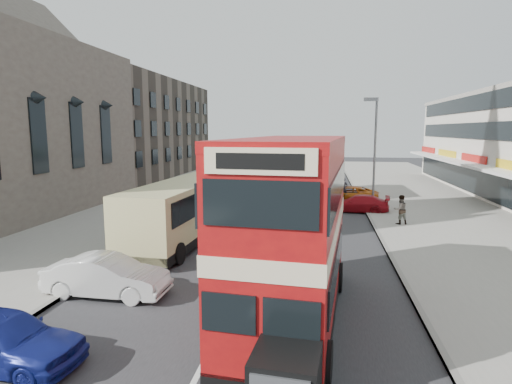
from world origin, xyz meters
The scene contains 17 objects.
ground centered at (0.00, 0.00, 0.00)m, with size 160.00×160.00×0.00m, color #28282B.
road_surface centered at (0.00, 20.00, 0.01)m, with size 12.00×90.00×0.01m, color #28282B.
pavement_right centered at (12.00, 20.00, 0.07)m, with size 12.00×90.00×0.15m, color gray.
pavement_left centered at (-12.00, 20.00, 0.07)m, with size 12.00×90.00×0.15m, color gray.
kerb_left centered at (-6.10, 20.00, 0.07)m, with size 0.20×90.00×0.16m, color gray.
kerb_right centered at (6.10, 20.00, 0.07)m, with size 0.20×90.00×0.16m, color gray.
brick_terrace centered at (-22.00, 38.00, 6.00)m, with size 14.00×28.00×12.00m, color #66594C.
street_lamp centered at (6.52, 18.00, 4.78)m, with size 1.00×0.20×8.12m.
bus_main centered at (2.02, -0.69, 2.88)m, with size 3.45×10.10×5.46m.
bus_second centered at (2.66, 23.74, 2.63)m, with size 2.60×9.07×4.99m.
coach centered at (-4.36, 8.28, 1.72)m, with size 3.42×11.15×2.92m.
car_left_near centered at (-4.96, -4.35, 0.72)m, with size 1.71×4.25×1.45m, color navy.
car_left_front centered at (-4.61, 0.27, 0.73)m, with size 1.53×4.40×1.45m, color silver.
car_right_a centered at (5.51, 17.44, 0.63)m, with size 1.76×4.33×1.26m, color maroon.
car_right_b centered at (5.00, 21.36, 0.68)m, with size 2.24×4.87×1.35m, color #C46113.
pedestrian_near centered at (7.68, 13.23, 1.06)m, with size 0.67×0.46×1.82m, color gray.
cyclist centered at (4.62, 20.65, 0.73)m, with size 0.68×1.72×2.12m.
Camera 1 is at (2.85, -13.07, 5.88)m, focal length 29.49 mm.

